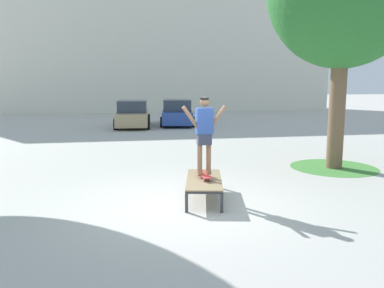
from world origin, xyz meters
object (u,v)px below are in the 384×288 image
at_px(skate_box, 204,181).
at_px(skateboard, 204,175).
at_px(car_blue, 177,113).
at_px(skater, 204,130).
at_px(car_tan, 133,115).

relative_size(skate_box, skateboard, 2.50).
relative_size(skate_box, car_blue, 0.46).
distance_m(skater, car_blue, 14.86).
bearing_deg(car_tan, skater, -85.52).
relative_size(skate_box, skater, 1.19).
height_order(skate_box, car_tan, car_tan).
xyz_separation_m(skater, car_tan, (-1.11, 14.20, -0.84)).
distance_m(skate_box, skateboard, 0.14).
relative_size(skater, car_blue, 0.39).
xyz_separation_m(car_tan, car_blue, (2.62, 0.56, 0.00)).
distance_m(skateboard, skater, 0.99).
bearing_deg(skateboard, skate_box, -101.77).
xyz_separation_m(skate_box, skater, (0.01, 0.06, 1.12)).
distance_m(skateboard, car_tan, 14.24).
bearing_deg(car_blue, skater, -95.83).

